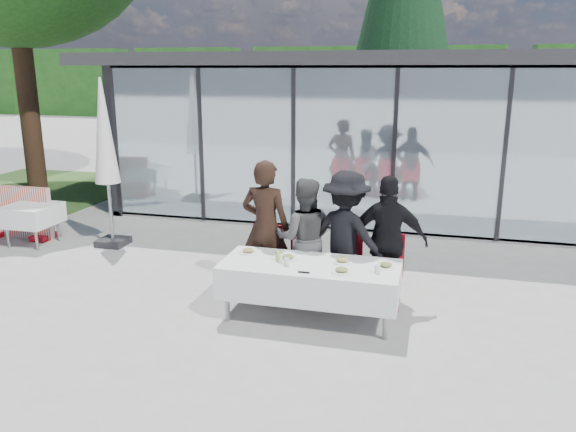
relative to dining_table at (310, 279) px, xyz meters
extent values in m
plane|color=#A09D97|center=(-0.33, 0.03, -0.54)|extent=(90.00, 90.00, 0.00)
cube|color=gray|center=(1.67, 8.03, -0.49)|extent=(14.00, 8.00, 0.10)
cube|color=black|center=(1.67, 11.93, 1.06)|extent=(14.00, 0.20, 3.20)
cube|color=black|center=(-5.23, 8.03, 1.06)|extent=(0.20, 8.00, 3.20)
cube|color=silver|center=(1.67, 4.06, 1.06)|extent=(13.60, 0.06, 3.10)
cube|color=#2D2D30|center=(1.67, 7.63, 2.78)|extent=(14.80, 8.80, 0.24)
cube|color=#262628|center=(-5.13, 4.06, 1.06)|extent=(0.08, 0.10, 3.10)
cube|color=#262628|center=(-3.18, 4.06, 1.06)|extent=(0.08, 0.10, 3.10)
cube|color=#262628|center=(-1.24, 4.06, 1.06)|extent=(0.08, 0.10, 3.10)
cube|color=#262628|center=(0.70, 4.06, 1.06)|extent=(0.08, 0.10, 3.10)
cube|color=#262628|center=(2.65, 4.06, 1.06)|extent=(0.08, 0.10, 3.10)
cube|color=#B90C18|center=(-0.83, 6.53, -0.09)|extent=(0.45, 0.45, 0.90)
cube|color=#B90C18|center=(0.67, 7.03, -0.09)|extent=(0.45, 0.45, 0.90)
cube|color=#B90C18|center=(3.17, 6.53, -0.09)|extent=(0.45, 0.45, 0.90)
cube|color=#153E13|center=(-22.33, 28.03, 1.66)|extent=(6.50, 2.00, 4.40)
cube|color=#153E13|center=(-14.33, 28.03, 1.66)|extent=(6.50, 2.00, 4.40)
cube|color=#153E13|center=(-6.33, 28.03, 1.66)|extent=(6.50, 2.00, 4.40)
cube|color=#153E13|center=(1.67, 28.03, 1.66)|extent=(6.50, 2.00, 4.40)
cube|color=white|center=(0.00, 0.00, 0.00)|extent=(2.26, 0.96, 0.42)
cylinder|color=gray|center=(-1.00, -0.35, -0.18)|extent=(0.06, 0.06, 0.71)
cylinder|color=gray|center=(1.00, -0.35, -0.18)|extent=(0.06, 0.06, 0.71)
cylinder|color=gray|center=(-1.00, 0.35, -0.18)|extent=(0.06, 0.06, 0.71)
cylinder|color=gray|center=(1.00, 0.35, -0.18)|extent=(0.06, 0.06, 0.71)
imported|color=black|center=(-0.81, 0.74, 0.43)|extent=(0.76, 0.76, 1.93)
cube|color=#B90C18|center=(-0.81, 0.66, -0.09)|extent=(0.44, 0.44, 0.05)
cube|color=#B90C18|center=(-0.81, 0.86, 0.16)|extent=(0.44, 0.04, 0.55)
cylinder|color=#B90C18|center=(-0.99, 0.48, -0.32)|extent=(0.04, 0.04, 0.43)
cylinder|color=#B90C18|center=(-0.63, 0.48, -0.32)|extent=(0.04, 0.04, 0.43)
cylinder|color=#B90C18|center=(-0.99, 0.84, -0.32)|extent=(0.04, 0.04, 0.43)
cylinder|color=#B90C18|center=(-0.63, 0.84, -0.32)|extent=(0.04, 0.04, 0.43)
imported|color=#4D4D4D|center=(-0.25, 0.74, 0.31)|extent=(0.97, 0.97, 1.70)
cube|color=#B90C18|center=(-0.25, 0.66, -0.09)|extent=(0.44, 0.44, 0.05)
cube|color=#B90C18|center=(-0.25, 0.86, 0.16)|extent=(0.44, 0.04, 0.55)
cylinder|color=#B90C18|center=(-0.43, 0.48, -0.32)|extent=(0.04, 0.04, 0.43)
cylinder|color=#B90C18|center=(-0.07, 0.48, -0.32)|extent=(0.04, 0.04, 0.43)
cylinder|color=#B90C18|center=(-0.43, 0.84, -0.32)|extent=(0.04, 0.04, 0.43)
cylinder|color=#B90C18|center=(-0.07, 0.84, -0.32)|extent=(0.04, 0.04, 0.43)
imported|color=black|center=(0.34, 0.74, 0.37)|extent=(1.50, 1.50, 1.83)
cube|color=#B90C18|center=(0.34, 0.66, -0.09)|extent=(0.44, 0.44, 0.05)
cube|color=#B90C18|center=(0.34, 0.86, 0.16)|extent=(0.44, 0.04, 0.55)
cylinder|color=#B90C18|center=(0.16, 0.48, -0.32)|extent=(0.04, 0.04, 0.43)
cylinder|color=#B90C18|center=(0.52, 0.48, -0.32)|extent=(0.04, 0.04, 0.43)
cylinder|color=#B90C18|center=(0.16, 0.84, -0.32)|extent=(0.04, 0.04, 0.43)
cylinder|color=#B90C18|center=(0.52, 0.84, -0.32)|extent=(0.04, 0.04, 0.43)
imported|color=black|center=(0.91, 0.74, 0.36)|extent=(1.09, 1.09, 1.79)
cube|color=#B90C18|center=(0.91, 0.66, -0.09)|extent=(0.44, 0.44, 0.05)
cube|color=#B90C18|center=(0.91, 0.86, 0.16)|extent=(0.44, 0.04, 0.55)
cylinder|color=#B90C18|center=(0.73, 0.48, -0.32)|extent=(0.04, 0.04, 0.43)
cylinder|color=#B90C18|center=(1.09, 0.48, -0.32)|extent=(0.04, 0.04, 0.43)
cylinder|color=#B90C18|center=(0.73, 0.84, -0.32)|extent=(0.04, 0.04, 0.43)
cylinder|color=#B90C18|center=(1.09, 0.84, -0.32)|extent=(0.04, 0.04, 0.43)
cylinder|color=white|center=(-0.89, 0.20, 0.22)|extent=(0.25, 0.25, 0.01)
ellipsoid|color=tan|center=(-0.89, 0.20, 0.25)|extent=(0.15, 0.15, 0.05)
cylinder|color=white|center=(-0.31, 0.08, 0.22)|extent=(0.25, 0.25, 0.01)
ellipsoid|color=#446726|center=(-0.31, 0.08, 0.25)|extent=(0.15, 0.15, 0.05)
cylinder|color=white|center=(0.39, 0.14, 0.22)|extent=(0.25, 0.25, 0.01)
ellipsoid|color=tan|center=(0.39, 0.14, 0.25)|extent=(0.15, 0.15, 0.05)
cylinder|color=white|center=(0.94, 0.10, 0.22)|extent=(0.25, 0.25, 0.01)
ellipsoid|color=#446726|center=(0.94, 0.10, 0.25)|extent=(0.15, 0.15, 0.05)
cylinder|color=white|center=(0.44, -0.22, 0.22)|extent=(0.25, 0.25, 0.01)
ellipsoid|color=#446726|center=(0.44, -0.22, 0.25)|extent=(0.15, 0.15, 0.05)
cylinder|color=#97B94D|center=(-0.42, -0.02, 0.28)|extent=(0.06, 0.06, 0.14)
cylinder|color=silver|center=(-0.27, -0.15, 0.26)|extent=(0.07, 0.07, 0.10)
cylinder|color=silver|center=(0.86, -0.14, 0.26)|extent=(0.07, 0.07, 0.10)
cube|color=black|center=(0.00, -0.35, 0.22)|extent=(0.14, 0.03, 0.01)
cube|color=white|center=(-5.61, 1.81, 0.02)|extent=(0.86, 0.86, 0.36)
cylinder|color=gray|center=(-5.91, 1.51, -0.18)|extent=(0.05, 0.05, 0.72)
cylinder|color=gray|center=(-5.31, 1.51, -0.18)|extent=(0.05, 0.05, 0.72)
cylinder|color=gray|center=(-5.91, 2.11, -0.18)|extent=(0.05, 0.05, 0.72)
cylinder|color=gray|center=(-5.31, 2.11, -0.18)|extent=(0.05, 0.05, 0.72)
cube|color=black|center=(-4.17, 2.13, -0.48)|extent=(0.50, 0.50, 0.12)
cylinder|color=gray|center=(-4.17, 2.13, 0.81)|extent=(0.06, 0.06, 2.70)
cone|color=white|center=(-4.17, 2.13, 1.55)|extent=(0.44, 0.44, 1.83)
cube|color=red|center=(-6.14, 2.12, -0.04)|extent=(1.40, 0.12, 1.00)
cube|color=#B90C18|center=(-6.64, 2.12, -0.49)|extent=(0.30, 0.45, 0.10)
cube|color=#B90C18|center=(-5.64, 2.12, -0.49)|extent=(0.30, 0.45, 0.10)
cylinder|color=#382316|center=(-8.83, 6.03, 1.66)|extent=(0.50, 0.50, 4.40)
cylinder|color=#382316|center=(0.17, 13.03, 0.46)|extent=(0.44, 0.44, 2.00)
cube|color=#385926|center=(-8.83, 6.03, -0.53)|extent=(5.00, 5.00, 0.02)
camera|label=1|loc=(1.43, -6.56, 2.61)|focal=35.00mm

